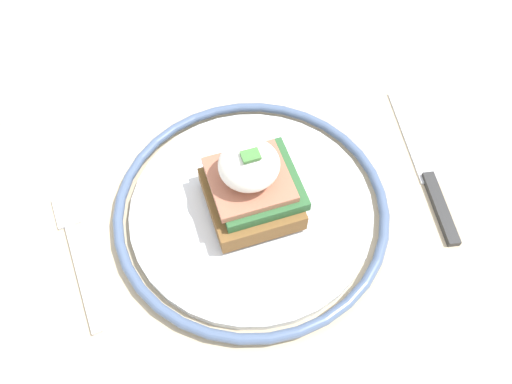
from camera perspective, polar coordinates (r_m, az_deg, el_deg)
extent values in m
plane|color=#9E9993|center=(1.20, -0.31, -20.04)|extent=(6.00, 6.00, 0.00)
cube|color=#C6B28E|center=(0.52, -0.69, -2.64)|extent=(0.92, 0.83, 0.03)
cylinder|color=#C6B28E|center=(1.12, 13.78, 8.69)|extent=(0.06, 0.06, 0.71)
cylinder|color=silver|center=(0.50, 0.00, -1.85)|extent=(0.24, 0.24, 0.01)
torus|color=slate|center=(0.49, 0.00, -1.55)|extent=(0.27, 0.27, 0.01)
cube|color=brown|center=(0.48, 0.00, -0.60)|extent=(0.08, 0.09, 0.02)
cube|color=#2D6033|center=(0.47, 0.07, 0.89)|extent=(0.08, 0.08, 0.01)
cube|color=#AD664C|center=(0.46, -0.24, 1.55)|extent=(0.07, 0.07, 0.01)
ellipsoid|color=white|center=(0.44, -0.61, 2.70)|extent=(0.06, 0.05, 0.04)
cube|color=#47843D|center=(0.42, 0.00, 4.37)|extent=(0.02, 0.01, 0.00)
cube|color=silver|center=(0.49, -19.18, -9.05)|extent=(0.02, 0.12, 0.00)
cube|color=silver|center=(0.53, -20.87, -2.07)|extent=(0.03, 0.04, 0.00)
cube|color=#2D2D2D|center=(0.53, 20.32, -1.70)|extent=(0.03, 0.08, 0.01)
cube|color=silver|center=(0.58, 17.35, 6.18)|extent=(0.04, 0.13, 0.00)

